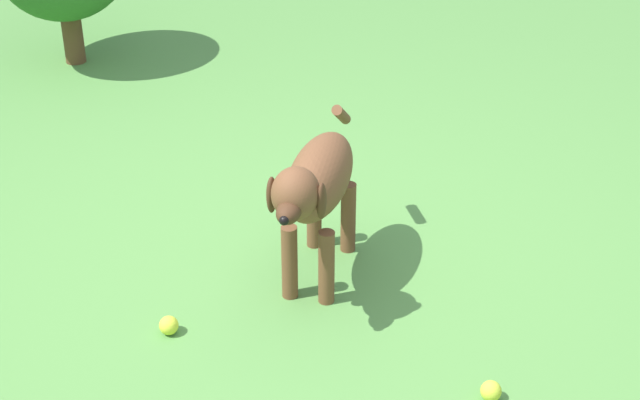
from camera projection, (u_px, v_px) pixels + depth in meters
ground at (272, 298)px, 3.45m from camera, size 14.00×14.00×0.00m
dog at (316, 185)px, 3.35m from camera, size 0.88×0.21×0.60m
tennis_ball_0 at (491, 391)px, 2.97m from camera, size 0.07×0.07×0.07m
tennis_ball_1 at (169, 325)px, 3.25m from camera, size 0.07×0.07×0.07m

